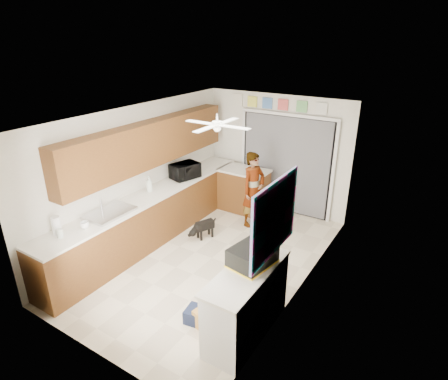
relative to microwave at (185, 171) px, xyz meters
The scene contains 41 objects.
floor 1.91m from the microwave, 36.60° to the right, with size 5.00×5.00×0.00m, color beige.
ceiling 2.11m from the microwave, 36.60° to the right, with size 5.00×5.00×0.00m, color white.
wall_back 2.01m from the microwave, 51.11° to the left, with size 3.20×3.20×0.00m, color white.
wall_front 3.66m from the microwave, 69.85° to the right, with size 3.20×3.20×0.00m, color white.
wall_left 1.01m from the microwave, 109.89° to the right, with size 5.00×5.00×0.00m, color white.
wall_right 3.01m from the microwave, 18.12° to the right, with size 5.00×5.00×0.00m, color white.
left_base_cabinets 1.14m from the microwave, 92.37° to the right, with size 0.60×4.80×0.90m, color brown.
left_countertop 0.95m from the microwave, 91.76° to the right, with size 0.62×4.80×0.04m, color white.
upper_cabinets 1.04m from the microwave, 103.65° to the right, with size 0.32×4.00×0.80m, color brown.
sink_basin 1.94m from the microwave, 90.85° to the right, with size 0.50×0.76×0.06m, color silver.
faucet 1.95m from the microwave, 96.45° to the right, with size 0.03×0.03×0.22m, color silver.
peninsula_base 1.46m from the microwave, 54.41° to the left, with size 1.00×0.60×0.90m, color brown.
peninsula_top 1.32m from the microwave, 54.41° to the left, with size 1.04×0.64×0.04m, color white.
back_opening_recess 2.15m from the microwave, 45.42° to the left, with size 2.00×0.06×2.10m, color black.
curtain_panel 2.13m from the microwave, 44.66° to the left, with size 1.90×0.03×2.05m, color slate.
door_trim_left 1.58m from the microwave, 71.91° to the left, with size 0.06×0.04×2.10m, color white.
door_trim_right 2.94m from the microwave, 30.71° to the left, with size 0.06×0.04×2.10m, color white.
door_trim_head 2.37m from the microwave, 44.85° to the left, with size 2.10×0.04×0.06m, color white.
header_frame_0 2.06m from the microwave, 66.68° to the left, with size 0.22×0.02×0.22m, color #E8E74D.
header_frame_1 2.20m from the microwave, 56.60° to the left, with size 0.22×0.02×0.22m, color #4777BF.
header_frame_2 2.38m from the microwave, 48.41° to the left, with size 0.22×0.02×0.22m, color #DA5351.
header_frame_3 2.63m from the microwave, 41.05° to the left, with size 0.22×0.02×0.22m, color #67B266.
header_frame_4 2.91m from the microwave, 35.36° to the left, with size 0.22×0.02×0.22m, color silver.
route66_sign 1.98m from the microwave, 78.53° to the left, with size 0.22×0.02×0.26m, color silver.
right_counter_base 3.43m from the microwave, 39.29° to the right, with size 0.50×1.40×0.90m, color white.
right_counter_top 3.37m from the microwave, 39.40° to the right, with size 0.54×1.44×0.04m, color white.
abstract_painting 3.48m from the microwave, 34.28° to the right, with size 0.03×1.15×0.95m, color #F75BE0.
ceiling_fan 1.91m from the microwave, 30.28° to the right, with size 1.14×1.14×0.24m, color white.
microwave is the anchor object (origin of this frame).
soap_bottle 0.91m from the microwave, 97.92° to the right, with size 0.12×0.12×0.30m, color silver.
cup 2.47m from the microwave, 89.53° to the right, with size 0.13×0.13×0.10m, color white.
jar_b 2.84m from the microwave, 90.97° to the right, with size 0.09×0.09×0.13m, color silver.
paper_towel_roll 2.80m from the microwave, 93.45° to the right, with size 0.13×0.13×0.28m, color white.
suitcase 3.24m from the microwave, 37.24° to the right, with size 0.43×0.57×0.24m, color black.
suitcase_rim 3.25m from the microwave, 37.24° to the right, with size 0.44×0.58×0.02m, color yellow.
suitcase_lid 3.08m from the microwave, 32.93° to the right, with size 0.42×0.03×0.50m, color black.
cardboard_box 3.34m from the microwave, 46.90° to the right, with size 0.40×0.30×0.25m, color gold.
navy_crate 3.21m from the microwave, 49.80° to the right, with size 0.32×0.27×0.20m, color #161E38.
cabinet_door_panel 2.03m from the microwave, ahead, with size 0.34×0.03×0.51m, color brown.
man 1.42m from the microwave, 24.27° to the left, with size 0.56×0.37×1.53m, color white.
dog 1.24m from the microwave, 28.22° to the right, with size 0.21×0.49×0.39m, color black.
Camera 1 is at (3.15, -4.59, 3.63)m, focal length 30.00 mm.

